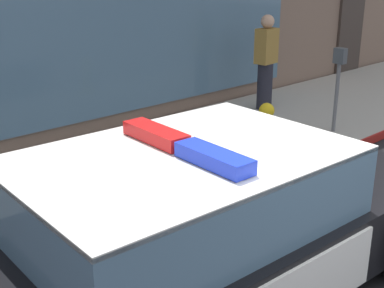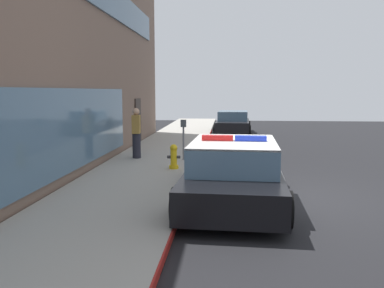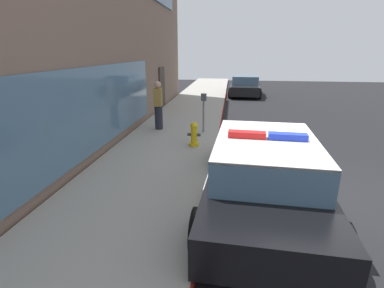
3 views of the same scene
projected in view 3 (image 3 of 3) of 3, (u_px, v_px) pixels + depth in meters
name	position (u px, v px, depth m)	size (l,w,h in m)	color
ground	(318.00, 190.00, 6.23)	(48.00, 48.00, 0.00)	black
sidewalk	(145.00, 177.00, 6.70)	(48.00, 3.02, 0.15)	#A39E93
curb_red_paint	(211.00, 180.00, 6.51)	(28.80, 0.04, 0.14)	maroon
police_cruiser	(263.00, 172.00, 5.46)	(5.07, 2.35, 1.49)	black
fire_hydrant	(194.00, 134.00, 8.53)	(0.34, 0.39, 0.73)	gold
car_down_street	(245.00, 86.00, 19.19)	(4.42, 2.18, 1.29)	black
pedestrian_on_sidewalk	(158.00, 105.00, 10.24)	(0.42, 0.30, 1.71)	#23232D
parking_meter	(204.00, 106.00, 9.81)	(0.12, 0.18, 1.34)	slate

